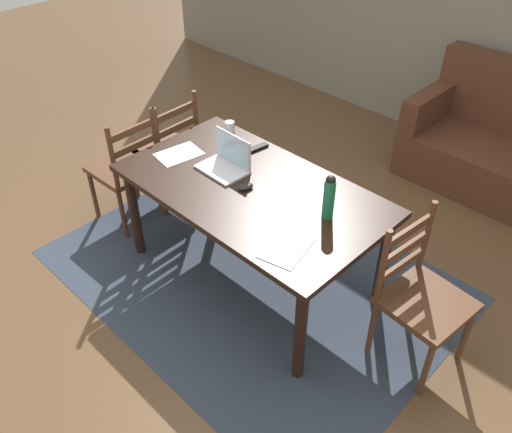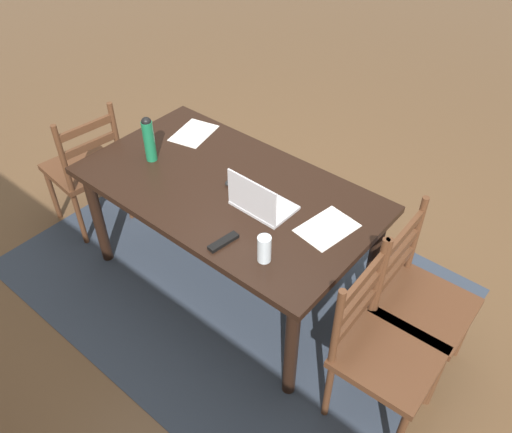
# 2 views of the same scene
# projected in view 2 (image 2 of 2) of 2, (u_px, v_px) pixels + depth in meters

# --- Properties ---
(ground_plane) EXTENTS (14.00, 14.00, 0.00)m
(ground_plane) POSITION_uv_depth(u_px,v_px,m) (231.00, 278.00, 3.40)
(ground_plane) COLOR brown
(area_rug) EXTENTS (2.68, 1.96, 0.01)m
(area_rug) POSITION_uv_depth(u_px,v_px,m) (231.00, 278.00, 3.40)
(area_rug) COLOR #333D4C
(area_rug) RESTS_ON ground
(dining_table) EXTENTS (1.70, 0.96, 0.76)m
(dining_table) POSITION_uv_depth(u_px,v_px,m) (228.00, 199.00, 2.96)
(dining_table) COLOR black
(dining_table) RESTS_ON ground
(chair_right_far) EXTENTS (0.48, 0.48, 0.95)m
(chair_right_far) POSITION_uv_depth(u_px,v_px,m) (86.00, 169.00, 3.53)
(chair_right_far) COLOR #56331E
(chair_right_far) RESTS_ON ground
(chair_left_near) EXTENTS (0.45, 0.45, 0.95)m
(chair_left_near) POSITION_uv_depth(u_px,v_px,m) (419.00, 302.00, 2.65)
(chair_left_near) COLOR #56331E
(chair_left_near) RESTS_ON ground
(chair_left_far) EXTENTS (0.46, 0.46, 0.95)m
(chair_left_far) POSITION_uv_depth(u_px,v_px,m) (381.00, 351.00, 2.43)
(chair_left_far) COLOR #56331E
(chair_left_far) RESTS_ON ground
(laptop) EXTENTS (0.33, 0.23, 0.23)m
(laptop) POSITION_uv_depth(u_px,v_px,m) (259.00, 201.00, 2.71)
(laptop) COLOR silver
(laptop) RESTS_ON dining_table
(water_bottle) EXTENTS (0.07, 0.07, 0.28)m
(water_bottle) POSITION_uv_depth(u_px,v_px,m) (149.00, 138.00, 3.00)
(water_bottle) COLOR #197247
(water_bottle) RESTS_ON dining_table
(drinking_glass) EXTENTS (0.07, 0.07, 0.14)m
(drinking_glass) POSITION_uv_depth(u_px,v_px,m) (264.00, 249.00, 2.43)
(drinking_glass) COLOR silver
(drinking_glass) RESTS_ON dining_table
(computer_mouse) EXTENTS (0.09, 0.11, 0.03)m
(computer_mouse) POSITION_uv_depth(u_px,v_px,m) (233.00, 182.00, 2.91)
(computer_mouse) COLOR black
(computer_mouse) RESTS_ON dining_table
(tv_remote) EXTENTS (0.07, 0.17, 0.02)m
(tv_remote) POSITION_uv_depth(u_px,v_px,m) (223.00, 242.00, 2.55)
(tv_remote) COLOR black
(tv_remote) RESTS_ON dining_table
(paper_stack_left) EXTENTS (0.25, 0.33, 0.00)m
(paper_stack_left) POSITION_uv_depth(u_px,v_px,m) (327.00, 228.00, 2.64)
(paper_stack_left) COLOR white
(paper_stack_left) RESTS_ON dining_table
(paper_stack_right) EXTENTS (0.27, 0.34, 0.00)m
(paper_stack_right) POSITION_uv_depth(u_px,v_px,m) (194.00, 133.00, 3.32)
(paper_stack_right) COLOR white
(paper_stack_right) RESTS_ON dining_table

